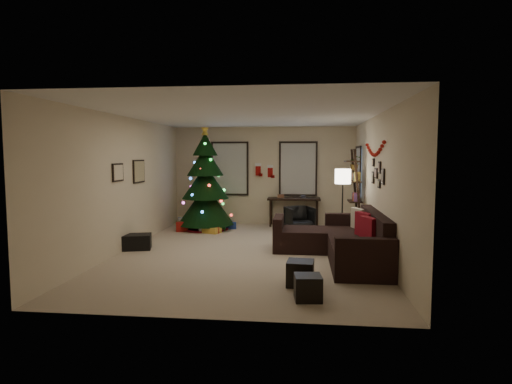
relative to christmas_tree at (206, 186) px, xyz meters
The scene contains 29 objects.
floor 3.07m from the christmas_tree, 60.14° to the right, with size 7.00×7.00×0.00m, color #BAA68D.
ceiling 3.26m from the christmas_tree, 60.14° to the right, with size 7.00×7.00×0.00m, color white.
wall_back 1.77m from the christmas_tree, 35.79° to the left, with size 5.00×5.00×0.00m, color beige.
wall_front 6.15m from the christmas_tree, 76.62° to the right, with size 5.00×5.00×0.00m, color beige.
wall_left 2.71m from the christmas_tree, 113.55° to the right, with size 7.00×7.00×0.00m, color beige.
wall_right 4.64m from the christmas_tree, 32.26° to the right, with size 7.00×7.00×0.00m, color beige.
window_back_left 1.18m from the christmas_tree, 64.65° to the left, with size 1.05×0.06×1.50m.
window_back_right 2.61m from the christmas_tree, 22.76° to the left, with size 1.05×0.06×1.50m.
window_right_wall 3.91m from the christmas_tree, ahead, with size 0.06×0.90×1.30m.
christmas_tree is the anchor object (origin of this frame).
presents 1.03m from the christmas_tree, 84.77° to the right, with size 1.50×1.00×0.30m.
sofa 4.34m from the christmas_tree, 40.40° to the right, with size 1.99×2.88×0.89m.
pillow_red_a 4.97m from the christmas_tree, 42.79° to the right, with size 0.12×0.45×0.45m, color maroon.
pillow_red_b 4.63m from the christmas_tree, 37.98° to the right, with size 0.12×0.46×0.46m, color maroon.
pillow_cream 4.19m from the christmas_tree, 29.32° to the right, with size 0.12×0.43×0.43m, color #C0B39C.
ottoman_near 5.26m from the christmas_tree, 61.42° to the right, with size 0.39×0.39×0.37m, color black.
ottoman_far 5.85m from the christmas_tree, 63.47° to the right, with size 0.35×0.35×0.33m, color black.
desk 2.43m from the christmas_tree, 18.17° to the left, with size 1.42×0.51×0.77m.
desk_chair 2.57m from the christmas_tree, ahead, with size 0.60×0.56×0.62m, color black.
bookshelf 3.81m from the christmas_tree, 11.96° to the right, with size 0.30×0.60×2.07m.
potted_plant 3.81m from the christmas_tree, ahead, with size 0.40×0.34×0.44m, color #4C4C4C.
floor_lamp 3.63m from the christmas_tree, 21.44° to the right, with size 0.34×0.34×1.62m.
art_map 2.15m from the christmas_tree, 120.24° to the right, with size 0.04×0.60×0.50m.
art_abstract 3.10m from the christmas_tree, 110.21° to the right, with size 0.04×0.45×0.35m.
gallery 4.68m from the christmas_tree, 33.16° to the right, with size 0.03×1.25×0.54m.
garland 4.60m from the christmas_tree, 30.78° to the right, with size 0.08×1.90×0.30m, color #A5140C, non-canonical shape.
stocking_left 1.64m from the christmas_tree, 36.45° to the left, with size 0.20×0.05×0.36m.
stocking_right 1.94m from the christmas_tree, 32.63° to the left, with size 0.20×0.05×0.36m.
storage_bin 2.82m from the christmas_tree, 109.83° to the right, with size 0.62×0.41×0.31m, color black.
Camera 1 is at (1.07, -8.23, 1.93)m, focal length 29.71 mm.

